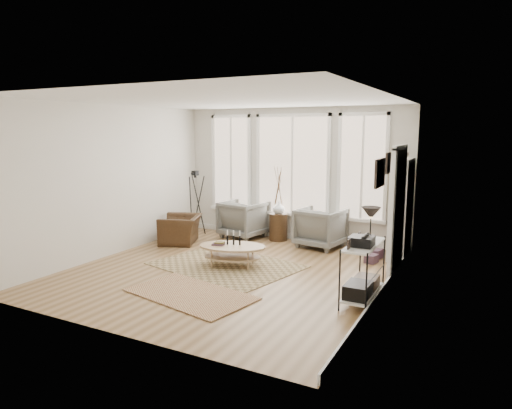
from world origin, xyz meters
The scene contains 17 objects.
room centered at (0.02, 0.03, 1.43)m, with size 5.50×5.54×2.90m.
bay_window centered at (0.00, 2.71, 1.61)m, with size 4.14×0.12×2.24m.
door centered at (2.57, 1.15, 1.12)m, with size 0.09×1.06×2.22m.
bookcase centered at (2.44, 2.23, 0.96)m, with size 0.31×0.85×2.06m.
low_shelf centered at (2.38, -0.30, 0.51)m, with size 0.38×1.08×1.30m.
wall_art centered at (2.58, -0.27, 1.88)m, with size 0.04×0.88×0.44m.
rug_main centered at (-0.23, 0.27, 0.01)m, with size 2.44×1.83×0.01m, color brown.
rug_runner centered at (0.06, -1.25, 0.01)m, with size 1.90×1.05×0.01m, color brown.
coffee_table centered at (-0.13, 0.29, 0.30)m, with size 1.35×1.05×0.55m.
armchair_left centered at (-1.03, 2.37, 0.42)m, with size 0.89×0.92×0.84m, color slate.
armchair_right centered at (0.83, 2.32, 0.41)m, with size 0.88×0.91×0.82m, color slate.
side_table centered at (-0.20, 2.45, 0.81)m, with size 0.40×0.40×1.68m.
vase centered at (-0.20, 2.45, 0.74)m, with size 0.26×0.26×0.27m, color silver.
accent_chair centered at (-1.98, 1.27, 0.30)m, with size 0.80×0.91×0.59m, color #3A2515.
tripod_camera centered at (-2.16, 2.10, 0.69)m, with size 0.53×0.53×1.49m.
book_stack_near centered at (2.05, 2.01, 0.08)m, with size 0.21×0.26×0.17m, color maroon.
book_stack_far centered at (2.05, 1.64, 0.08)m, with size 0.19×0.24×0.16m, color maroon.
Camera 1 is at (3.90, -6.54, 2.41)m, focal length 32.00 mm.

